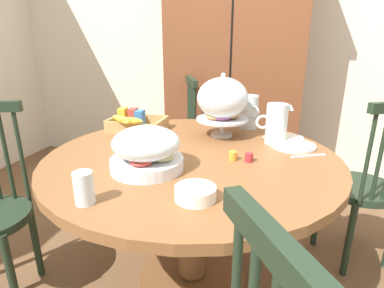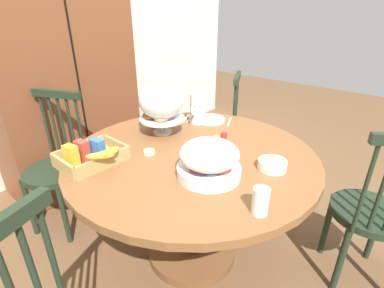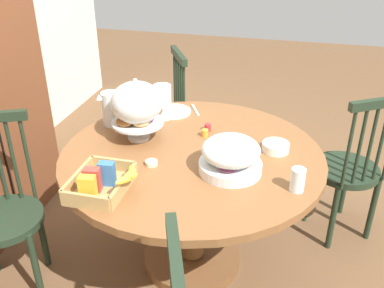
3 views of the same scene
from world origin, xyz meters
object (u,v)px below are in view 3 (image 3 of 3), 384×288
(fruit_platter_covered, at_px, (231,156))
(orange_juice_pitcher, at_px, (111,110))
(dining_table, at_px, (192,183))
(cereal_basket, at_px, (103,182))
(pastry_stand_with_dome, at_px, (137,105))
(butter_dish, at_px, (151,163))
(windsor_chair_facing_door, at_px, (162,123))
(china_plate_large, at_px, (173,111))
(cereal_bowl, at_px, (276,147))
(windsor_chair_far_side, at_px, (4,216))
(milk_pitcher, at_px, (162,103))
(china_plate_small, at_px, (158,109))
(drinking_glass, at_px, (298,180))
(windsor_chair_by_cabinet, at_px, (348,171))

(fruit_platter_covered, xyz_separation_m, orange_juice_pitcher, (0.34, 0.75, 0.00))
(dining_table, height_order, cereal_basket, cereal_basket)
(pastry_stand_with_dome, distance_m, butter_dish, 0.35)
(windsor_chair_facing_door, height_order, pastry_stand_with_dome, pastry_stand_with_dome)
(china_plate_large, distance_m, cereal_bowl, 0.73)
(cereal_bowl, bearing_deg, cereal_basket, 127.94)
(windsor_chair_far_side, relative_size, milk_pitcher, 4.78)
(cereal_basket, xyz_separation_m, china_plate_small, (0.87, 0.03, -0.03))
(windsor_chair_facing_door, xyz_separation_m, pastry_stand_with_dome, (-0.79, -0.13, 0.48))
(dining_table, relative_size, cereal_basket, 4.27)
(windsor_chair_far_side, distance_m, drinking_glass, 1.48)
(fruit_platter_covered, relative_size, china_plate_small, 2.00)
(pastry_stand_with_dome, bearing_deg, drinking_glass, -109.21)
(windsor_chair_far_side, distance_m, pastry_stand_with_dome, 0.89)
(fruit_platter_covered, bearing_deg, china_plate_large, 37.74)
(dining_table, xyz_separation_m, cereal_basket, (-0.43, 0.30, 0.23))
(china_plate_small, distance_m, cereal_bowl, 0.80)
(china_plate_large, bearing_deg, pastry_stand_with_dome, 167.52)
(milk_pitcher, bearing_deg, butter_dish, -168.32)
(windsor_chair_by_cabinet, distance_m, orange_juice_pitcher, 1.44)
(pastry_stand_with_dome, height_order, china_plate_small, pastry_stand_with_dome)
(dining_table, distance_m, china_plate_small, 0.58)
(milk_pitcher, xyz_separation_m, cereal_bowl, (-0.24, -0.68, -0.07))
(pastry_stand_with_dome, height_order, china_plate_large, pastry_stand_with_dome)
(milk_pitcher, height_order, butter_dish, milk_pitcher)
(windsor_chair_far_side, xyz_separation_m, china_plate_small, (0.83, -0.57, 0.30))
(cereal_basket, bearing_deg, milk_pitcher, -1.71)
(windsor_chair_facing_door, xyz_separation_m, milk_pitcher, (-0.50, -0.18, 0.38))
(dining_table, xyz_separation_m, butter_dish, (-0.17, 0.16, 0.20))
(dining_table, distance_m, drinking_glass, 0.62)
(pastry_stand_with_dome, distance_m, milk_pitcher, 0.31)
(fruit_platter_covered, height_order, china_plate_small, fruit_platter_covered)
(dining_table, xyz_separation_m, windsor_chair_facing_door, (0.87, 0.45, -0.10))
(windsor_chair_facing_door, distance_m, china_plate_large, 0.55)
(windsor_chair_facing_door, distance_m, drinking_glass, 1.50)
(china_plate_large, bearing_deg, milk_pitcher, 157.84)
(dining_table, distance_m, milk_pitcher, 0.54)
(windsor_chair_facing_door, bearing_deg, milk_pitcher, -160.57)
(china_plate_large, bearing_deg, windsor_chair_by_cabinet, -87.79)
(cereal_basket, xyz_separation_m, drinking_glass, (0.21, -0.83, 0.01))
(china_plate_small, xyz_separation_m, cereal_bowl, (-0.32, -0.74, 0.01))
(fruit_platter_covered, relative_size, orange_juice_pitcher, 1.52)
(fruit_platter_covered, distance_m, orange_juice_pitcher, 0.82)
(cereal_basket, bearing_deg, fruit_platter_covered, -60.06)
(fruit_platter_covered, bearing_deg, milk_pitcher, 44.62)
(china_plate_small, bearing_deg, fruit_platter_covered, -136.37)
(pastry_stand_with_dome, distance_m, cereal_basket, 0.53)
(milk_pitcher, relative_size, cereal_bowl, 1.46)
(fruit_platter_covered, bearing_deg, windsor_chair_far_side, 102.97)
(windsor_chair_facing_door, height_order, china_plate_large, windsor_chair_facing_door)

